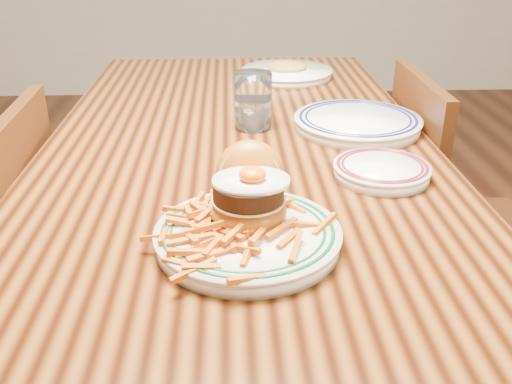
{
  "coord_description": "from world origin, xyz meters",
  "views": [
    {
      "loc": [
        -0.02,
        -1.2,
        1.2
      ],
      "look_at": [
        0.02,
        -0.42,
        0.82
      ],
      "focal_mm": 40.0,
      "sensor_mm": 36.0,
      "label": 1
    }
  ],
  "objects_px": {
    "table": "(239,174)",
    "main_plate": "(248,219)",
    "chair_right": "(446,222)",
    "side_plate": "(382,170)"
  },
  "relations": [
    {
      "from": "table",
      "to": "main_plate",
      "type": "bearing_deg",
      "value": -89.31
    },
    {
      "from": "chair_right",
      "to": "side_plate",
      "type": "bearing_deg",
      "value": 50.01
    },
    {
      "from": "chair_right",
      "to": "main_plate",
      "type": "height_order",
      "value": "main_plate"
    },
    {
      "from": "chair_right",
      "to": "main_plate",
      "type": "bearing_deg",
      "value": 45.91
    },
    {
      "from": "table",
      "to": "main_plate",
      "type": "height_order",
      "value": "main_plate"
    },
    {
      "from": "table",
      "to": "main_plate",
      "type": "relative_size",
      "value": 5.5
    },
    {
      "from": "main_plate",
      "to": "side_plate",
      "type": "relative_size",
      "value": 1.6
    },
    {
      "from": "chair_right",
      "to": "side_plate",
      "type": "relative_size",
      "value": 4.67
    },
    {
      "from": "chair_right",
      "to": "main_plate",
      "type": "distance_m",
      "value": 0.86
    },
    {
      "from": "table",
      "to": "main_plate",
      "type": "distance_m",
      "value": 0.46
    }
  ]
}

